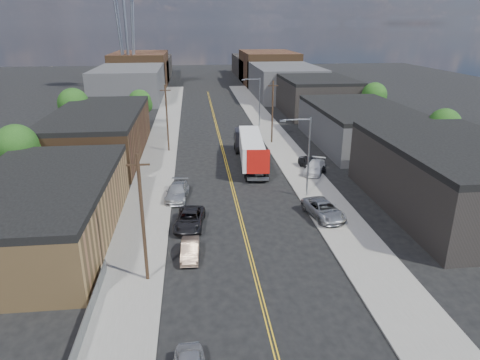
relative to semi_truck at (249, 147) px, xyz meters
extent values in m
plane|color=black|center=(-3.19, 22.28, -2.43)|extent=(260.00, 260.00, 0.00)
cube|color=gold|center=(-3.19, 7.28, -2.42)|extent=(0.32, 120.00, 0.01)
cube|color=slate|center=(-12.69, 7.28, -2.35)|extent=(5.00, 140.00, 0.15)
cube|color=slate|center=(6.31, 7.28, -2.35)|extent=(5.00, 140.00, 0.15)
cube|color=olive|center=(-21.19, -19.72, 0.07)|extent=(12.00, 22.00, 5.00)
cube|color=black|center=(-21.19, -19.72, 2.87)|extent=(12.00, 22.00, 0.60)
cube|color=#47301C|center=(-21.19, 6.28, 0.57)|extent=(12.00, 26.00, 6.00)
cube|color=black|center=(-21.19, 6.28, 3.87)|extent=(12.00, 26.00, 0.60)
cube|color=black|center=(18.81, -17.72, 0.82)|extent=(14.00, 22.00, 6.50)
cube|color=black|center=(18.81, -17.72, 4.37)|extent=(14.00, 22.00, 0.60)
cube|color=navy|center=(12.01, -17.72, 1.17)|extent=(0.30, 20.00, 0.80)
cube|color=#3C3C3F|center=(18.81, 8.28, 0.32)|extent=(14.00, 24.00, 5.50)
cube|color=black|center=(18.81, 8.28, 3.37)|extent=(14.00, 24.00, 0.60)
cube|color=black|center=(18.81, 34.28, 1.07)|extent=(14.00, 22.00, 7.00)
cube|color=black|center=(18.81, 34.28, 4.87)|extent=(14.00, 22.00, 0.60)
cube|color=#3C3C3F|center=(-23.19, 57.28, 1.57)|extent=(16.00, 30.00, 8.00)
cube|color=#3C3C3F|center=(16.81, 57.28, 1.57)|extent=(16.00, 30.00, 8.00)
cube|color=#47301C|center=(-23.19, 82.28, 2.57)|extent=(16.00, 26.00, 10.00)
cube|color=#47301C|center=(16.81, 82.28, 2.57)|extent=(16.00, 26.00, 10.00)
cube|color=black|center=(-23.19, 102.28, 1.07)|extent=(16.00, 40.00, 7.00)
cube|color=black|center=(16.81, 102.28, 1.07)|extent=(16.00, 40.00, 7.00)
cylinder|color=gray|center=(-25.19, 72.28, 12.57)|extent=(0.80, 0.80, 30.00)
cylinder|color=gray|center=(-26.95, 70.52, 12.57)|extent=(1.94, 1.94, 29.98)
cylinder|color=gray|center=(-23.43, 70.52, 12.57)|extent=(1.94, 1.94, 29.98)
cylinder|color=gray|center=(-26.95, 74.04, 12.57)|extent=(1.94, 1.94, 29.98)
cylinder|color=gray|center=(-23.43, 74.04, 12.57)|extent=(1.94, 1.94, 29.98)
cylinder|color=gray|center=(4.81, -12.72, 2.07)|extent=(0.18, 0.18, 9.00)
cylinder|color=gray|center=(3.31, -12.72, 6.37)|extent=(3.00, 0.12, 0.12)
cube|color=gray|center=(1.81, -12.72, 6.27)|extent=(0.60, 0.25, 0.18)
cylinder|color=gray|center=(4.81, 22.28, 2.07)|extent=(0.18, 0.18, 9.00)
cylinder|color=gray|center=(3.31, 22.28, 6.37)|extent=(3.00, 0.12, 0.12)
cube|color=gray|center=(1.81, 22.28, 6.27)|extent=(0.60, 0.25, 0.18)
cylinder|color=black|center=(-11.39, -27.72, 2.57)|extent=(0.26, 0.26, 10.00)
cube|color=black|center=(-11.39, -27.72, 6.77)|extent=(1.60, 0.12, 0.12)
cylinder|color=black|center=(-11.39, 7.28, 2.57)|extent=(0.26, 0.26, 10.00)
cube|color=black|center=(-11.39, 7.28, 6.77)|extent=(1.60, 0.12, 0.12)
cylinder|color=black|center=(5.01, 10.28, 2.57)|extent=(0.26, 0.26, 10.00)
cube|color=black|center=(5.01, 10.28, 6.77)|extent=(1.60, 0.12, 0.12)
cube|color=slate|center=(-14.69, -34.22, -1.83)|extent=(0.02, 16.00, 1.20)
cube|color=slate|center=(-14.69, -34.22, -1.23)|extent=(0.05, 16.00, 0.05)
cylinder|color=black|center=(-27.19, -7.72, -0.30)|extent=(0.36, 0.36, 4.25)
sphere|color=#13350E|center=(-27.19, -7.72, 3.10)|extent=(4.76, 4.76, 4.76)
sphere|color=#13350E|center=(-26.59, -7.42, 2.25)|extent=(3.74, 3.74, 3.74)
sphere|color=#13350E|center=(-27.69, -8.12, 2.50)|extent=(3.40, 3.40, 3.40)
cylinder|color=black|center=(-27.19, 17.28, -0.18)|extent=(0.36, 0.36, 4.50)
sphere|color=#13350E|center=(-27.19, 17.28, 3.42)|extent=(5.04, 5.04, 5.04)
sphere|color=#13350E|center=(-26.59, 17.58, 2.52)|extent=(3.96, 3.96, 3.96)
sphere|color=#13350E|center=(-27.69, 16.88, 2.79)|extent=(3.60, 3.60, 3.60)
cylinder|color=black|center=(-17.19, 24.28, -0.55)|extent=(0.36, 0.36, 3.75)
sphere|color=#13350E|center=(-17.19, 24.28, 2.45)|extent=(4.20, 4.20, 4.20)
sphere|color=#13350E|center=(-16.59, 24.58, 1.70)|extent=(3.30, 3.30, 3.30)
sphere|color=#13350E|center=(-17.69, 23.88, 1.92)|extent=(3.00, 3.00, 3.00)
cylinder|color=black|center=(26.81, -1.72, -0.43)|extent=(0.36, 0.36, 4.00)
sphere|color=#13350E|center=(26.81, -1.72, 2.77)|extent=(4.48, 4.48, 4.48)
sphere|color=#13350E|center=(27.41, -1.42, 1.97)|extent=(3.52, 3.52, 3.52)
sphere|color=#13350E|center=(26.31, -2.12, 2.21)|extent=(3.20, 3.20, 3.20)
cylinder|color=black|center=(26.81, 22.28, -0.30)|extent=(0.36, 0.36, 4.25)
sphere|color=#13350E|center=(26.81, 22.28, 3.10)|extent=(4.76, 4.76, 4.76)
sphere|color=#13350E|center=(27.41, 22.58, 2.25)|extent=(3.74, 3.74, 3.74)
sphere|color=#13350E|center=(26.31, 21.88, 2.50)|extent=(3.40, 3.40, 3.40)
cube|color=silver|center=(0.00, -1.64, 0.34)|extent=(3.72, 12.93, 2.98)
cube|color=#AA120D|center=(0.00, -8.02, 0.34)|extent=(2.79, 0.33, 3.00)
cube|color=gray|center=(0.00, -8.02, -1.84)|extent=(2.66, 0.80, 0.25)
cube|color=black|center=(0.00, 6.23, -0.78)|extent=(2.91, 3.59, 3.30)
cylinder|color=black|center=(0.00, -6.62, -1.90)|extent=(2.84, 1.27, 1.06)
cylinder|color=black|center=(0.00, 6.23, -1.90)|extent=(2.73, 1.26, 1.06)
imported|color=#866B58|center=(-8.19, -24.63, -1.75)|extent=(1.60, 4.16, 1.35)
imported|color=black|center=(-8.23, -18.93, -1.65)|extent=(3.26, 5.86, 1.55)
imported|color=#AAACAF|center=(-9.59, -11.72, -1.63)|extent=(2.87, 5.75, 1.61)
imported|color=#95979A|center=(5.01, -18.48, -1.48)|extent=(3.74, 6.17, 1.60)
imported|color=silver|center=(7.81, -5.25, -1.52)|extent=(4.29, 5.61, 1.52)
imported|color=black|center=(7.81, -3.72, -1.48)|extent=(3.15, 5.01, 1.59)
imported|color=black|center=(1.26, 14.60, -1.61)|extent=(3.46, 6.21, 1.64)
camera|label=1|loc=(-7.50, -56.10, 15.85)|focal=32.00mm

